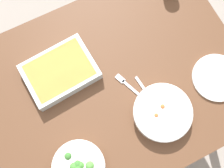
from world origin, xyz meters
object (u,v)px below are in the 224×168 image
object	(u,v)px
side_plate	(217,78)
fork_on_table	(129,86)
stew_bowl	(162,113)
spoon_by_stew	(150,98)
broccoli_bowl	(79,167)
baking_dish	(60,72)
spoon_by_broccoli	(75,157)

from	to	relation	value
side_plate	fork_on_table	xyz separation A→B (m)	(0.37, -0.14, -0.00)
stew_bowl	spoon_by_stew	xyz separation A→B (m)	(0.01, -0.08, -0.03)
spoon_by_stew	broccoli_bowl	bearing A→B (deg)	17.34
spoon_by_stew	fork_on_table	distance (m)	0.11
side_plate	spoon_by_stew	bearing A→B (deg)	-9.60
baking_dish	fork_on_table	distance (m)	0.31
baking_dish	spoon_by_stew	world-z (taller)	baking_dish
broccoli_bowl	baking_dish	bearing A→B (deg)	-103.33
baking_dish	side_plate	bearing A→B (deg)	151.88
spoon_by_broccoli	fork_on_table	distance (m)	0.38
baking_dish	side_plate	distance (m)	0.69
broccoli_bowl	side_plate	distance (m)	0.71
broccoli_bowl	side_plate	size ratio (longest dim) A/B	0.98
side_plate	spoon_by_broccoli	world-z (taller)	side_plate
stew_bowl	baking_dish	distance (m)	0.47
side_plate	broccoli_bowl	bearing A→B (deg)	5.82
spoon_by_stew	spoon_by_broccoli	xyz separation A→B (m)	(0.40, 0.08, 0.00)
baking_dish	fork_on_table	bearing A→B (deg)	142.63
broccoli_bowl	spoon_by_broccoli	world-z (taller)	broccoli_bowl
broccoli_bowl	spoon_by_stew	world-z (taller)	broccoli_bowl
broccoli_bowl	spoon_by_stew	bearing A→B (deg)	-162.66
stew_bowl	fork_on_table	distance (m)	0.18
stew_bowl	baking_dish	size ratio (longest dim) A/B	0.79
stew_bowl	fork_on_table	bearing A→B (deg)	-68.41
broccoli_bowl	side_plate	world-z (taller)	broccoli_bowl
stew_bowl	fork_on_table	xyz separation A→B (m)	(0.07, -0.17, -0.03)
baking_dish	fork_on_table	size ratio (longest dim) A/B	1.84
broccoli_bowl	spoon_by_broccoli	size ratio (longest dim) A/B	1.22
side_plate	spoon_by_stew	distance (m)	0.31
stew_bowl	spoon_by_broccoli	size ratio (longest dim) A/B	1.42
stew_bowl	spoon_by_stew	world-z (taller)	stew_bowl
baking_dish	side_plate	world-z (taller)	baking_dish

